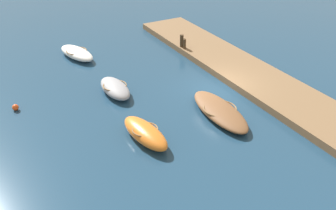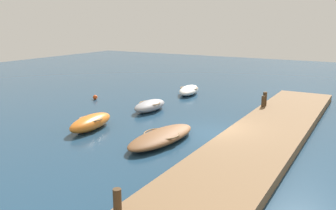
{
  "view_description": "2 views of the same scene",
  "coord_description": "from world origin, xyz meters",
  "px_view_note": "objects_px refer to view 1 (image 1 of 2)",
  "views": [
    {
      "loc": [
        -17.97,
        13.71,
        11.83
      ],
      "look_at": [
        -0.95,
        4.29,
        0.54
      ],
      "focal_mm": 42.73,
      "sensor_mm": 36.0,
      "label": 1
    },
    {
      "loc": [
        -17.64,
        -7.29,
        6.14
      ],
      "look_at": [
        0.7,
        3.38,
        1.14
      ],
      "focal_mm": 38.32,
      "sensor_mm": 36.0,
      "label": 2
    }
  ],
  "objects_px": {
    "mooring_post_mid_east": "(182,41)",
    "marker_buoy": "(15,107)",
    "rowboat_orange": "(145,133)",
    "mooring_post_mid_west": "(184,44)",
    "rowboat_white": "(77,53)",
    "rowboat_grey": "(115,88)",
    "motorboat_brown": "(220,111)"
  },
  "relations": [
    {
      "from": "rowboat_white",
      "to": "mooring_post_mid_east",
      "type": "distance_m",
      "value": 7.87
    },
    {
      "from": "rowboat_orange",
      "to": "rowboat_grey",
      "type": "relative_size",
      "value": 1.14
    },
    {
      "from": "rowboat_white",
      "to": "rowboat_grey",
      "type": "bearing_deg",
      "value": 168.81
    },
    {
      "from": "rowboat_orange",
      "to": "mooring_post_mid_east",
      "type": "relative_size",
      "value": 3.89
    },
    {
      "from": "rowboat_white",
      "to": "rowboat_orange",
      "type": "xyz_separation_m",
      "value": [
        -12.0,
        0.26,
        0.07
      ]
    },
    {
      "from": "motorboat_brown",
      "to": "rowboat_grey",
      "type": "height_order",
      "value": "rowboat_grey"
    },
    {
      "from": "motorboat_brown",
      "to": "rowboat_orange",
      "type": "xyz_separation_m",
      "value": [
        -0.11,
        4.72,
        0.12
      ]
    },
    {
      "from": "rowboat_grey",
      "to": "motorboat_brown",
      "type": "bearing_deg",
      "value": -142.14
    },
    {
      "from": "rowboat_white",
      "to": "rowboat_orange",
      "type": "distance_m",
      "value": 12.0
    },
    {
      "from": "rowboat_white",
      "to": "rowboat_orange",
      "type": "height_order",
      "value": "rowboat_orange"
    },
    {
      "from": "motorboat_brown",
      "to": "rowboat_grey",
      "type": "bearing_deg",
      "value": 42.71
    },
    {
      "from": "rowboat_orange",
      "to": "mooring_post_mid_west",
      "type": "distance_m",
      "value": 11.52
    },
    {
      "from": "motorboat_brown",
      "to": "marker_buoy",
      "type": "relative_size",
      "value": 13.88
    },
    {
      "from": "mooring_post_mid_east",
      "to": "motorboat_brown",
      "type": "bearing_deg",
      "value": 162.52
    },
    {
      "from": "rowboat_orange",
      "to": "rowboat_grey",
      "type": "xyz_separation_m",
      "value": [
        5.38,
        -0.56,
        -0.05
      ]
    },
    {
      "from": "rowboat_white",
      "to": "marker_buoy",
      "type": "relative_size",
      "value": 10.6
    },
    {
      "from": "rowboat_grey",
      "to": "mooring_post_mid_east",
      "type": "height_order",
      "value": "mooring_post_mid_east"
    },
    {
      "from": "mooring_post_mid_east",
      "to": "marker_buoy",
      "type": "distance_m",
      "value": 13.11
    },
    {
      "from": "motorboat_brown",
      "to": "rowboat_grey",
      "type": "relative_size",
      "value": 1.6
    },
    {
      "from": "rowboat_white",
      "to": "motorboat_brown",
      "type": "height_order",
      "value": "rowboat_white"
    },
    {
      "from": "mooring_post_mid_east",
      "to": "marker_buoy",
      "type": "relative_size",
      "value": 2.54
    },
    {
      "from": "mooring_post_mid_west",
      "to": "mooring_post_mid_east",
      "type": "distance_m",
      "value": 0.42
    },
    {
      "from": "motorboat_brown",
      "to": "marker_buoy",
      "type": "height_order",
      "value": "motorboat_brown"
    },
    {
      "from": "rowboat_orange",
      "to": "motorboat_brown",
      "type": "bearing_deg",
      "value": -95.26
    },
    {
      "from": "motorboat_brown",
      "to": "marker_buoy",
      "type": "xyz_separation_m",
      "value": [
        6.18,
        9.95,
        -0.12
      ]
    },
    {
      "from": "rowboat_grey",
      "to": "mooring_post_mid_east",
      "type": "distance_m",
      "value": 7.93
    },
    {
      "from": "rowboat_white",
      "to": "marker_buoy",
      "type": "height_order",
      "value": "rowboat_white"
    },
    {
      "from": "mooring_post_mid_west",
      "to": "mooring_post_mid_east",
      "type": "xyz_separation_m",
      "value": [
        0.41,
        0.0,
        0.1
      ]
    },
    {
      "from": "rowboat_white",
      "to": "motorboat_brown",
      "type": "xyz_separation_m",
      "value": [
        -11.89,
        -4.46,
        -0.05
      ]
    },
    {
      "from": "marker_buoy",
      "to": "rowboat_orange",
      "type": "bearing_deg",
      "value": -140.25
    },
    {
      "from": "mooring_post_mid_west",
      "to": "marker_buoy",
      "type": "height_order",
      "value": "mooring_post_mid_west"
    },
    {
      "from": "motorboat_brown",
      "to": "rowboat_orange",
      "type": "relative_size",
      "value": 1.4
    }
  ]
}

